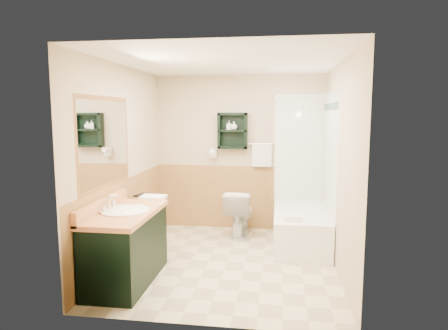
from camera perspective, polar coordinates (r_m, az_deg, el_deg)
floor at (r=5.05m, az=0.40°, el=-13.67°), size 3.00×3.00×0.00m
back_wall at (r=6.25m, az=2.26°, el=1.75°), size 2.60×0.04×2.40m
left_wall at (r=5.09m, az=-14.47°, el=0.24°), size 0.04×3.00×2.40m
right_wall at (r=4.76m, az=16.37°, el=-0.32°), size 0.04×3.00×2.40m
ceiling at (r=4.75m, az=0.43°, el=14.73°), size 2.60×3.00×0.04m
wainscot_left at (r=5.21m, az=-13.86°, el=-7.43°), size 2.98×2.98×1.00m
wainscot_back at (r=6.32m, az=2.19°, el=-4.60°), size 2.58×2.58×1.00m
mirror_frame at (r=4.54m, az=-16.65°, el=3.12°), size 1.30×1.30×1.00m
mirror_glass at (r=4.54m, az=-16.59°, el=3.12°), size 1.20×1.20×0.90m
tile_right at (r=5.51m, az=14.78°, el=-0.82°), size 1.50×1.50×2.10m
tile_back at (r=6.20m, az=11.67°, el=0.17°), size 0.95×0.95×2.10m
tile_accent at (r=5.46m, az=14.97°, el=8.05°), size 1.50×1.50×0.10m
wall_shelf at (r=6.12m, az=1.23°, el=4.92°), size 0.45×0.15×0.55m
hair_dryer at (r=6.21m, az=-1.50°, el=1.72°), size 0.10×0.24×0.18m
towel_bar at (r=6.14m, az=5.45°, el=3.03°), size 0.40×0.06×0.40m
curtain_rod at (r=5.42m, az=7.12°, el=9.30°), size 0.03×1.60×0.03m
shower_curtain at (r=5.63m, az=7.02°, el=0.57°), size 1.05×1.05×1.70m
vanity at (r=4.50m, az=-13.76°, el=-11.27°), size 0.59×1.22×0.78m
bathtub at (r=5.69m, az=10.87°, el=-8.78°), size 0.72×1.50×0.48m
toilet at (r=5.96m, az=2.21°, el=-6.92°), size 0.43×0.72×0.68m
counter_towel at (r=4.94m, az=-10.09°, el=-4.58°), size 0.29×0.23×0.04m
vanity_book at (r=5.19m, az=-12.25°, el=-3.09°), size 0.16×0.06×0.21m
tub_towel at (r=5.11m, az=9.73°, el=-7.42°), size 0.23×0.19×0.07m
soap_bottle_a at (r=6.12m, az=0.75°, el=5.36°), size 0.11×0.15×0.06m
soap_bottle_b at (r=6.11m, az=1.43°, el=5.52°), size 0.13×0.15×0.10m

